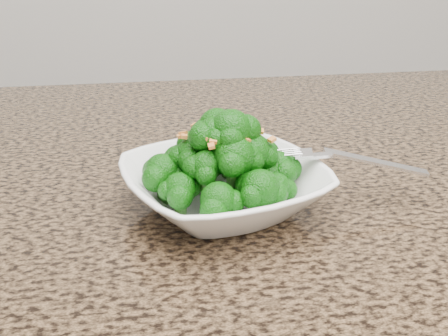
{
  "coord_description": "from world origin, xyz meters",
  "views": [
    {
      "loc": [
        -0.16,
        -0.33,
        1.19
      ],
      "look_at": [
        -0.08,
        0.23,
        0.95
      ],
      "focal_mm": 45.0,
      "sensor_mm": 36.0,
      "label": 1
    }
  ],
  "objects": [
    {
      "name": "granite_counter",
      "position": [
        0.0,
        0.3,
        0.89
      ],
      "size": [
        1.64,
        1.04,
        0.03
      ],
      "primitive_type": "cube",
      "color": "brown",
      "rests_on": "cabinet"
    },
    {
      "name": "bowl",
      "position": [
        -0.08,
        0.23,
        0.93
      ],
      "size": [
        0.27,
        0.27,
        0.05
      ],
      "primitive_type": "imported",
      "rotation": [
        0.0,
        0.0,
        0.3
      ],
      "color": "white",
      "rests_on": "granite_counter"
    },
    {
      "name": "fork",
      "position": [
        0.04,
        0.22,
        0.96
      ],
      "size": [
        0.2,
        0.07,
        0.01
      ],
      "primitive_type": null,
      "rotation": [
        0.0,
        0.0,
        -0.2
      ],
      "color": "silver",
      "rests_on": "bowl"
    },
    {
      "name": "garlic_topping",
      "position": [
        -0.08,
        0.23,
        1.03
      ],
      "size": [
        0.11,
        0.11,
        0.01
      ],
      "primitive_type": null,
      "color": "orange",
      "rests_on": "broccoli_pile"
    },
    {
      "name": "broccoli_pile",
      "position": [
        -0.08,
        0.23,
        0.99
      ],
      "size": [
        0.19,
        0.19,
        0.07
      ],
      "primitive_type": null,
      "color": "#0F5A0A",
      "rests_on": "bowl"
    }
  ]
}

